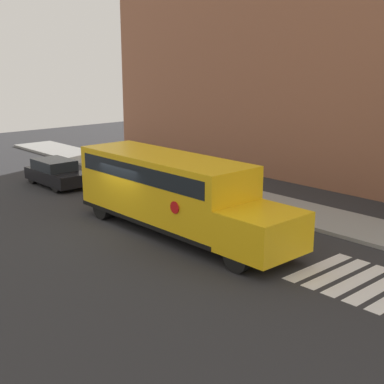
# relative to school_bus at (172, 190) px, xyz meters

# --- Properties ---
(ground_plane) EXTENTS (60.00, 60.00, 0.00)m
(ground_plane) POSITION_rel_school_bus_xyz_m (-1.76, -0.81, -1.69)
(ground_plane) COLOR #28282B
(sidewalk_strip) EXTENTS (44.00, 3.00, 0.15)m
(sidewalk_strip) POSITION_rel_school_bus_xyz_m (-1.76, 5.69, -1.62)
(sidewalk_strip) COLOR gray
(sidewalk_strip) RESTS_ON ground
(building_backdrop) EXTENTS (32.00, 4.00, 13.25)m
(building_backdrop) POSITION_rel_school_bus_xyz_m (-1.76, 12.19, 4.93)
(building_backdrop) COLOR #935B42
(building_backdrop) RESTS_ON ground
(school_bus) EXTENTS (10.19, 2.57, 2.97)m
(school_bus) POSITION_rel_school_bus_xyz_m (0.00, 0.00, 0.00)
(school_bus) COLOR yellow
(school_bus) RESTS_ON ground
(parked_car) EXTENTS (4.02, 1.76, 1.38)m
(parked_car) POSITION_rel_school_bus_xyz_m (-10.07, 0.43, -1.00)
(parked_car) COLOR black
(parked_car) RESTS_ON ground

